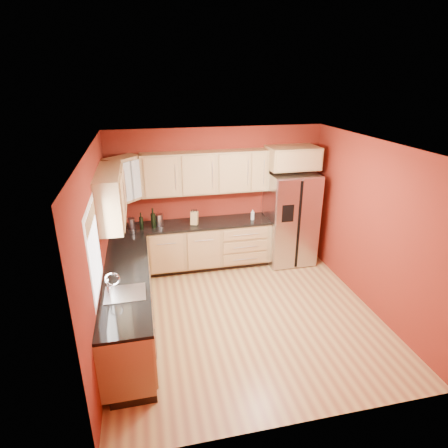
{
  "coord_description": "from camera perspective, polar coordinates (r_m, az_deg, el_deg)",
  "views": [
    {
      "loc": [
        -1.36,
        -4.67,
        3.44
      ],
      "look_at": [
        -0.12,
        0.9,
        1.18
      ],
      "focal_mm": 30.0,
      "sensor_mm": 36.0,
      "label": 1
    }
  ],
  "objects": [
    {
      "name": "window",
      "position": [
        4.62,
        -19.14,
        -3.8
      ],
      "size": [
        0.03,
        0.9,
        1.0
      ],
      "primitive_type": "cube",
      "color": "white",
      "rests_on": "wall_left"
    },
    {
      "name": "sink_faucet",
      "position": [
        4.81,
        -14.99,
        -8.71
      ],
      "size": [
        0.5,
        0.42,
        0.3
      ],
      "primitive_type": null,
      "color": "silver",
      "rests_on": "countertop_left"
    },
    {
      "name": "upper_cabinets_back",
      "position": [
        6.8,
        -2.84,
        7.86
      ],
      "size": [
        2.3,
        0.33,
        0.75
      ],
      "primitive_type": "cube",
      "color": "#A27E4F",
      "rests_on": "wall_back"
    },
    {
      "name": "canister_right",
      "position": [
        6.8,
        -13.92,
        0.08
      ],
      "size": [
        0.13,
        0.13,
        0.19
      ],
      "primitive_type": "cylinder",
      "rotation": [
        0.0,
        0.0,
        0.14
      ],
      "color": "#B1B0B5",
      "rests_on": "countertop_back"
    },
    {
      "name": "base_cabinets_back",
      "position": [
        7.09,
        -4.84,
        -3.48
      ],
      "size": [
        2.9,
        0.6,
        0.88
      ],
      "primitive_type": "cube",
      "color": "#A27E4F",
      "rests_on": "floor"
    },
    {
      "name": "ceiling",
      "position": [
        4.94,
        3.68,
        11.78
      ],
      "size": [
        4.0,
        4.0,
        0.0
      ],
      "primitive_type": "plane",
      "color": "white",
      "rests_on": "wall_back"
    },
    {
      "name": "knife_block",
      "position": [
        6.8,
        -4.54,
        0.91
      ],
      "size": [
        0.15,
        0.15,
        0.25
      ],
      "primitive_type": "cube",
      "rotation": [
        0.0,
        0.0,
        -0.36
      ],
      "color": "tan",
      "rests_on": "countertop_back"
    },
    {
      "name": "soap_dispenser",
      "position": [
        7.03,
        4.37,
        1.4
      ],
      "size": [
        0.07,
        0.07,
        0.19
      ],
      "primitive_type": "cylinder",
      "rotation": [
        0.0,
        0.0,
        -0.01
      ],
      "color": "white",
      "rests_on": "countertop_back"
    },
    {
      "name": "wall_left",
      "position": [
        5.18,
        -18.52,
        -3.99
      ],
      "size": [
        0.04,
        4.0,
        2.6
      ],
      "primitive_type": "cube",
      "color": "maroon",
      "rests_on": "floor"
    },
    {
      "name": "over_fridge_cabinet",
      "position": [
        7.07,
        10.41,
        9.93
      ],
      "size": [
        0.92,
        0.6,
        0.4
      ],
      "primitive_type": "cube",
      "color": "#A27E4F",
      "rests_on": "wall_back"
    },
    {
      "name": "countertop_back",
      "position": [
        6.9,
        -4.94,
        -0.05
      ],
      "size": [
        2.9,
        0.62,
        0.04
      ],
      "primitive_type": "cube",
      "color": "black",
      "rests_on": "base_cabinets_back"
    },
    {
      "name": "wall_front",
      "position": [
        3.69,
        12.06,
        -14.44
      ],
      "size": [
        4.0,
        0.04,
        2.6
      ],
      "primitive_type": "cube",
      "color": "maroon",
      "rests_on": "floor"
    },
    {
      "name": "wall_right",
      "position": [
        6.14,
        21.61,
        -0.36
      ],
      "size": [
        0.04,
        4.0,
        2.6
      ],
      "primitive_type": "cube",
      "color": "maroon",
      "rests_on": "floor"
    },
    {
      "name": "wine_bottle_a",
      "position": [
        6.72,
        -12.51,
        0.47
      ],
      "size": [
        0.08,
        0.08,
        0.31
      ],
      "primitive_type": null,
      "rotation": [
        0.0,
        0.0,
        -0.19
      ],
      "color": "black",
      "rests_on": "countertop_back"
    },
    {
      "name": "wall_back",
      "position": [
        7.14,
        -1.01,
        4.18
      ],
      "size": [
        4.0,
        0.04,
        2.6
      ],
      "primitive_type": "cube",
      "color": "maroon",
      "rests_on": "floor"
    },
    {
      "name": "canister_left",
      "position": [
        6.82,
        -9.85,
        0.6
      ],
      "size": [
        0.18,
        0.18,
        0.22
      ],
      "primitive_type": "cylinder",
      "rotation": [
        0.0,
        0.0,
        0.41
      ],
      "color": "#B1B0B5",
      "rests_on": "countertop_back"
    },
    {
      "name": "floor",
      "position": [
        5.96,
        3.07,
        -13.65
      ],
      "size": [
        4.0,
        4.0,
        0.0
      ],
      "primitive_type": "plane",
      "color": "#A4693F",
      "rests_on": "ground"
    },
    {
      "name": "base_cabinets_left",
      "position": [
        5.57,
        -14.33,
        -11.77
      ],
      "size": [
        0.6,
        2.8,
        0.88
      ],
      "primitive_type": "cube",
      "color": "#A27E4F",
      "rests_on": "floor"
    },
    {
      "name": "refrigerator",
      "position": [
        7.32,
        10.03,
        0.89
      ],
      "size": [
        0.9,
        0.75,
        1.78
      ],
      "primitive_type": "cube",
      "color": "#B1B0B5",
      "rests_on": "floor"
    },
    {
      "name": "wine_bottle_b",
      "position": [
        6.72,
        -10.75,
        0.89
      ],
      "size": [
        0.1,
        0.1,
        0.37
      ],
      "primitive_type": null,
      "rotation": [
        0.0,
        0.0,
        -0.32
      ],
      "color": "black",
      "rests_on": "countertop_back"
    },
    {
      "name": "corner_upper_cabinet",
      "position": [
        6.55,
        -14.99,
        6.62
      ],
      "size": [
        0.67,
        0.67,
        0.75
      ],
      "primitive_type": "cube",
      "rotation": [
        0.0,
        0.0,
        0.79
      ],
      "color": "#A27E4F",
      "rests_on": "wall_back"
    },
    {
      "name": "upper_cabinets_left",
      "position": [
        5.66,
        -16.88,
        4.08
      ],
      "size": [
        0.33,
        1.35,
        0.75
      ],
      "primitive_type": "cube",
      "color": "#A27E4F",
      "rests_on": "wall_left"
    },
    {
      "name": "countertop_left",
      "position": [
        5.33,
        -14.68,
        -7.62
      ],
      "size": [
        0.62,
        2.8,
        0.04
      ],
      "primitive_type": "cube",
      "color": "black",
      "rests_on": "base_cabinets_left"
    }
  ]
}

